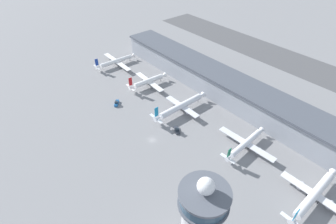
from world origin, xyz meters
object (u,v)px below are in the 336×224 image
(airplane_gate_echo, at_px, (314,195))
(airplane_gate_bravo, at_px, (148,81))
(airplane_gate_delta, at_px, (246,143))
(service_truck_fuel, at_px, (177,130))
(airplane_gate_alpha, at_px, (116,61))
(airplane_gate_charlie, at_px, (181,106))
(service_truck_catering, at_px, (117,103))

(airplane_gate_echo, bearing_deg, airplane_gate_bravo, 179.55)
(airplane_gate_delta, relative_size, service_truck_fuel, 4.95)
(airplane_gate_delta, bearing_deg, airplane_gate_echo, -4.88)
(airplane_gate_alpha, relative_size, airplane_gate_charlie, 0.92)
(airplane_gate_bravo, bearing_deg, service_truck_fuel, -18.36)
(airplane_gate_alpha, bearing_deg, airplane_gate_charlie, -0.73)
(airplane_gate_alpha, distance_m, airplane_gate_echo, 182.92)
(airplane_gate_delta, xyz_separation_m, service_truck_fuel, (-37.34, -21.00, -3.12))
(service_truck_catering, relative_size, service_truck_fuel, 0.91)
(airplane_gate_charlie, bearing_deg, airplane_gate_delta, 5.93)
(airplane_gate_bravo, bearing_deg, airplane_gate_echo, -0.45)
(airplane_gate_alpha, height_order, airplane_gate_echo, airplane_gate_echo)
(airplane_gate_charlie, bearing_deg, airplane_gate_alpha, 179.27)
(airplane_gate_alpha, relative_size, service_truck_fuel, 5.48)
(airplane_gate_delta, bearing_deg, airplane_gate_alpha, -178.29)
(airplane_gate_delta, distance_m, airplane_gate_echo, 43.20)
(airplane_gate_echo, relative_size, service_truck_fuel, 5.69)
(airplane_gate_bravo, xyz_separation_m, service_truck_fuel, (55.41, -18.39, -3.52))
(airplane_gate_bravo, distance_m, airplane_gate_delta, 92.79)
(airplane_gate_bravo, bearing_deg, airplane_gate_alpha, -178.10)
(airplane_gate_echo, height_order, service_truck_fuel, airplane_gate_echo)
(airplane_gate_bravo, distance_m, service_truck_fuel, 58.49)
(airplane_gate_bravo, height_order, airplane_gate_delta, airplane_gate_bravo)
(airplane_gate_charlie, relative_size, airplane_gate_delta, 1.21)
(airplane_gate_charlie, bearing_deg, airplane_gate_echo, 0.99)
(service_truck_fuel, bearing_deg, airplane_gate_charlie, 131.14)
(airplane_gate_bravo, distance_m, service_truck_catering, 33.50)
(airplane_gate_charlie, distance_m, airplane_gate_delta, 51.33)
(airplane_gate_delta, bearing_deg, service_truck_fuel, -150.65)
(service_truck_fuel, bearing_deg, airplane_gate_alpha, 170.68)
(airplane_gate_charlie, height_order, airplane_gate_echo, airplane_gate_charlie)
(airplane_gate_bravo, bearing_deg, airplane_gate_charlie, -3.69)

